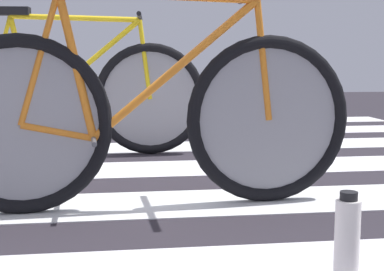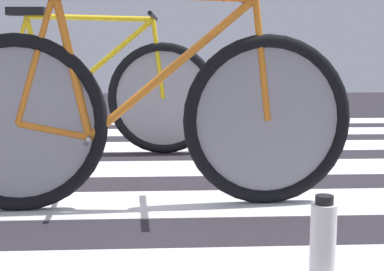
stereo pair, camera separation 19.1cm
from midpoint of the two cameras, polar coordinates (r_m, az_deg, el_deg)
name	(u,v)px [view 1 (the left image)]	position (r m, az deg, el deg)	size (l,w,h in m)	color
ground	(125,184)	(2.83, -8.80, -5.00)	(18.00, 14.00, 0.02)	#29252C
crosswalk_markings	(126,185)	(2.75, -8.76, -5.12)	(5.43, 5.77, 0.00)	silver
bicycle_1_of_2	(149,116)	(2.27, -6.86, 2.00)	(1.74, 0.52, 0.93)	black
bicycle_2_of_2	(69,95)	(3.63, -14.03, 4.03)	(1.74, 0.52, 0.93)	black
water_bottle	(347,239)	(1.58, 12.42, -10.49)	(0.07, 0.07, 0.26)	white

